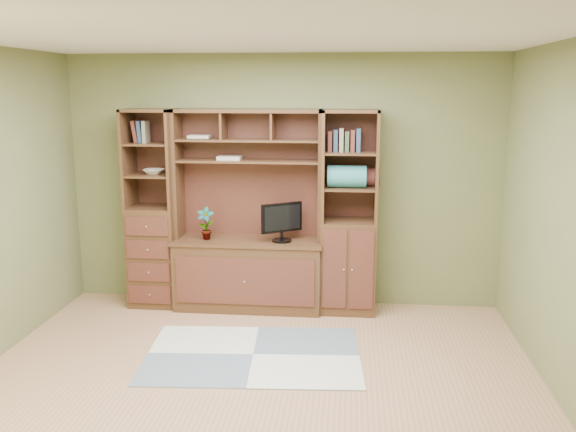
# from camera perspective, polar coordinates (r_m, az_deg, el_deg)

# --- Properties ---
(room) EXTENTS (4.60, 4.10, 2.64)m
(room) POSITION_cam_1_polar(r_m,az_deg,el_deg) (4.41, -3.47, -0.59)
(room) COLOR tan
(room) RESTS_ON ground
(center_hutch) EXTENTS (1.54, 0.53, 2.05)m
(center_hutch) POSITION_cam_1_polar(r_m,az_deg,el_deg) (6.19, -3.79, 0.42)
(center_hutch) COLOR #492D19
(center_hutch) RESTS_ON ground
(left_tower) EXTENTS (0.50, 0.45, 2.05)m
(left_tower) POSITION_cam_1_polar(r_m,az_deg,el_deg) (6.47, -12.49, 0.66)
(left_tower) COLOR #492D19
(left_tower) RESTS_ON ground
(right_tower) EXTENTS (0.55, 0.45, 2.05)m
(right_tower) POSITION_cam_1_polar(r_m,az_deg,el_deg) (6.14, 5.74, 0.30)
(right_tower) COLOR #492D19
(right_tower) RESTS_ON ground
(rug) EXTENTS (1.90, 1.34, 0.01)m
(rug) POSITION_cam_1_polar(r_m,az_deg,el_deg) (5.37, -3.28, -12.84)
(rug) COLOR #AAAFAF
(rug) RESTS_ON ground
(monitor) EXTENTS (0.48, 0.41, 0.55)m
(monitor) POSITION_cam_1_polar(r_m,az_deg,el_deg) (6.11, -0.59, 0.09)
(monitor) COLOR black
(monitor) RESTS_ON center_hutch
(orchid) EXTENTS (0.18, 0.12, 0.34)m
(orchid) POSITION_cam_1_polar(r_m,az_deg,el_deg) (6.27, -7.72, -0.71)
(orchid) COLOR #B8523E
(orchid) RESTS_ON center_hutch
(magazines) EXTENTS (0.24, 0.17, 0.04)m
(magazines) POSITION_cam_1_polar(r_m,az_deg,el_deg) (6.23, -5.49, 5.44)
(magazines) COLOR #B9AB9D
(magazines) RESTS_ON center_hutch
(bowl) EXTENTS (0.21, 0.21, 0.05)m
(bowl) POSITION_cam_1_polar(r_m,az_deg,el_deg) (6.40, -12.43, 4.09)
(bowl) COLOR silver
(bowl) RESTS_ON left_tower
(blanket_teal) EXTENTS (0.38, 0.22, 0.22)m
(blanket_teal) POSITION_cam_1_polar(r_m,az_deg,el_deg) (6.03, 5.54, 3.70)
(blanket_teal) COLOR teal
(blanket_teal) RESTS_ON right_tower
(blanket_red) EXTENTS (0.32, 0.18, 0.18)m
(blanket_red) POSITION_cam_1_polar(r_m,az_deg,el_deg) (6.16, 7.09, 3.64)
(blanket_red) COLOR brown
(blanket_red) RESTS_ON right_tower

